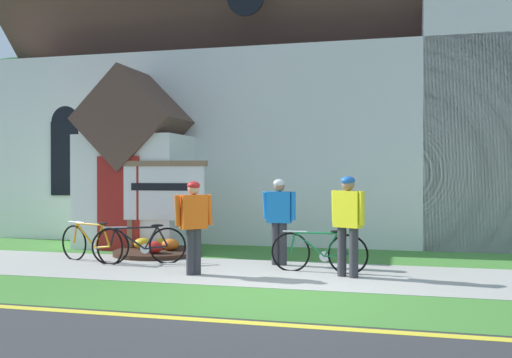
{
  "coord_description": "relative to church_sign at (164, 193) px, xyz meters",
  "views": [
    {
      "loc": [
        1.79,
        -8.02,
        1.74
      ],
      "look_at": [
        -1.13,
        3.59,
        1.6
      ],
      "focal_mm": 40.43,
      "sensor_mm": 36.0,
      "label": 1
    }
  ],
  "objects": [
    {
      "name": "ground",
      "position": [
        3.19,
        0.42,
        -1.29
      ],
      "size": [
        140.0,
        140.0,
        0.0
      ],
      "primitive_type": "plane",
      "color": "#333335"
    },
    {
      "name": "sidewalk_slab",
      "position": [
        1.42,
        -1.9,
        -1.28
      ],
      "size": [
        32.0,
        2.64,
        0.01
      ],
      "primitive_type": "cube",
      "color": "#A8A59E",
      "rests_on": "ground"
    },
    {
      "name": "grass_verge",
      "position": [
        1.42,
        -4.12,
        -1.28
      ],
      "size": [
        32.0,
        1.82,
        0.01
      ],
      "primitive_type": "cube",
      "color": "#427F33",
      "rests_on": "ground"
    },
    {
      "name": "church_lawn",
      "position": [
        1.42,
        0.5,
        -1.28
      ],
      "size": [
        24.0,
        2.16,
        0.01
      ],
      "primitive_type": "cube",
      "color": "#427F33",
      "rests_on": "ground"
    },
    {
      "name": "curb_paint_stripe",
      "position": [
        1.42,
        -5.18,
        -1.28
      ],
      "size": [
        28.0,
        0.16,
        0.01
      ],
      "primitive_type": "cube",
      "color": "yellow",
      "rests_on": "ground"
    },
    {
      "name": "church_building",
      "position": [
        1.86,
        5.58,
        3.22
      ],
      "size": [
        14.28,
        10.41,
        12.79
      ],
      "color": "white",
      "rests_on": "ground"
    },
    {
      "name": "church_sign",
      "position": [
        0.0,
        0.0,
        0.0
      ],
      "size": [
        1.95,
        0.21,
        1.99
      ],
      "color": "#7F6047",
      "rests_on": "ground"
    },
    {
      "name": "flower_bed",
      "position": [
        0.0,
        -0.35,
        -1.19
      ],
      "size": [
        1.82,
        1.82,
        0.34
      ],
      "color": "#382319",
      "rests_on": "ground"
    },
    {
      "name": "bicycle_yellow",
      "position": [
        0.16,
        -1.52,
        -0.92
      ],
      "size": [
        1.67,
        0.65,
        0.77
      ],
      "color": "black",
      "rests_on": "ground"
    },
    {
      "name": "bicycle_black",
      "position": [
        3.61,
        -1.64,
        -0.92
      ],
      "size": [
        1.71,
        0.11,
        0.76
      ],
      "color": "black",
      "rests_on": "ground"
    },
    {
      "name": "bicycle_red",
      "position": [
        -0.82,
        -1.58,
        -0.91
      ],
      "size": [
        1.64,
        0.59,
        0.81
      ],
      "color": "black",
      "rests_on": "ground"
    },
    {
      "name": "cyclist_in_yellow_jersey",
      "position": [
        1.58,
        -2.42,
        -0.37
      ],
      "size": [
        0.55,
        0.45,
        1.59
      ],
      "color": "#2D2D33",
      "rests_on": "ground"
    },
    {
      "name": "cyclist_in_green_jersey",
      "position": [
        4.13,
        -2.0,
        -0.3
      ],
      "size": [
        0.57,
        0.46,
        1.68
      ],
      "color": "#2D2D33",
      "rests_on": "ground"
    },
    {
      "name": "cyclist_in_blue_jersey",
      "position": [
        2.78,
        -1.06,
        -0.35
      ],
      "size": [
        0.64,
        0.29,
        1.61
      ],
      "color": "#2D2D33",
      "rests_on": "ground"
    },
    {
      "name": "yard_deciduous_tree",
      "position": [
        -6.08,
        3.77,
        2.24
      ],
      "size": [
        4.47,
        4.47,
        5.21
      ],
      "color": "#3D2D1E",
      "rests_on": "ground"
    }
  ]
}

